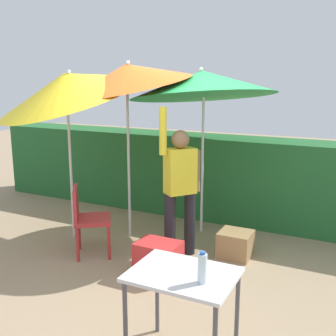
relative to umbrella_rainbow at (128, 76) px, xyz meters
The scene contains 11 objects.
ground_plane 2.40m from the umbrella_rainbow, 36.24° to the right, with size 24.00×24.00×0.00m, color #9E8466.
hedge_row 2.19m from the umbrella_rainbow, 62.42° to the left, with size 8.00×0.70×1.31m, color #23602D.
umbrella_rainbow is the anchor object (origin of this frame).
umbrella_orange 0.79m from the umbrella_rainbow, 146.76° to the right, with size 2.05×1.97×2.67m.
umbrella_yellow 1.02m from the umbrella_rainbow, 35.45° to the left, with size 2.06×2.04×2.48m.
person_vendor 1.62m from the umbrella_rainbow, 18.32° to the right, with size 0.41×0.49×1.88m.
chair_plastic 1.91m from the umbrella_rainbow, 100.36° to the right, with size 0.61×0.61×0.89m.
cooler_box 2.41m from the umbrella_rainbow, 44.41° to the right, with size 0.49×0.36×0.40m, color red.
crate_cardboard 2.59m from the umbrella_rainbow, ahead, with size 0.40×0.38×0.33m, color #9E7A4C.
folding_table 3.17m from the umbrella_rainbow, 50.08° to the right, with size 0.80×0.60×0.76m.
bottle_water 3.23m from the umbrella_rainbow, 48.24° to the right, with size 0.07×0.07×0.24m.
Camera 1 is at (2.24, -4.22, 2.21)m, focal length 43.91 mm.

